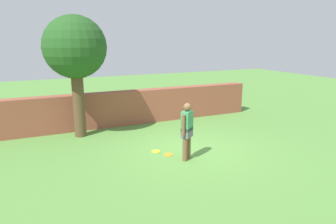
# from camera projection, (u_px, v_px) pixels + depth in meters

# --- Properties ---
(ground_plane) EXTENTS (40.00, 40.00, 0.00)m
(ground_plane) POSITION_uv_depth(u_px,v_px,m) (190.00, 151.00, 9.26)
(ground_plane) COLOR #568C3D
(brick_wall) EXTENTS (12.37, 0.50, 1.33)m
(brick_wall) POSITION_uv_depth(u_px,v_px,m) (109.00, 109.00, 11.80)
(brick_wall) COLOR brown
(brick_wall) RESTS_ON ground
(tree) EXTENTS (2.08, 2.08, 4.10)m
(tree) POSITION_uv_depth(u_px,v_px,m) (75.00, 49.00, 10.06)
(tree) COLOR brown
(tree) RESTS_ON ground
(person) EXTENTS (0.45, 0.39, 1.62)m
(person) POSITION_uv_depth(u_px,v_px,m) (187.00, 129.00, 8.45)
(person) COLOR brown
(person) RESTS_ON ground
(frisbee_yellow) EXTENTS (0.27, 0.27, 0.02)m
(frisbee_yellow) POSITION_uv_depth(u_px,v_px,m) (156.00, 151.00, 9.24)
(frisbee_yellow) COLOR yellow
(frisbee_yellow) RESTS_ON ground
(frisbee_orange) EXTENTS (0.27, 0.27, 0.02)m
(frisbee_orange) POSITION_uv_depth(u_px,v_px,m) (169.00, 155.00, 8.97)
(frisbee_orange) COLOR orange
(frisbee_orange) RESTS_ON ground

